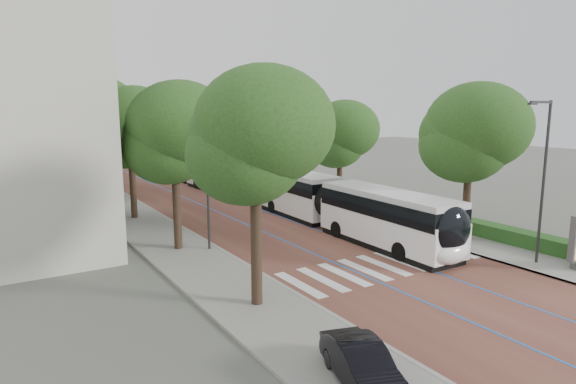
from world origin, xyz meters
TOP-DOWN VIEW (x-y plane):
  - ground at (0.00, 0.00)m, footprint 160.00×160.00m
  - road at (0.00, 40.00)m, footprint 11.00×140.00m
  - sidewalk_left at (-7.50, 40.00)m, footprint 4.00×140.00m
  - sidewalk_right at (7.50, 40.00)m, footprint 4.00×140.00m
  - kerb_left at (-5.60, 40.00)m, footprint 0.20×140.00m
  - kerb_right at (5.60, 40.00)m, footprint 0.20×140.00m
  - zebra_crossing at (0.20, 1.00)m, footprint 10.55×3.60m
  - lane_line_left at (-1.60, 40.00)m, footprint 0.12×126.00m
  - lane_line_right at (1.60, 40.00)m, footprint 0.12×126.00m
  - hedge at (9.10, 0.00)m, footprint 1.20×14.00m
  - streetlight_near at (6.62, -3.00)m, footprint 1.82×0.20m
  - streetlight_far at (6.62, 22.00)m, footprint 1.82×0.20m
  - lamp_post_left at (-6.10, 8.00)m, footprint 0.14×0.14m
  - trees_left at (-7.50, 26.08)m, footprint 6.45×60.36m
  - trees_right at (7.70, 22.43)m, footprint 5.99×47.98m
  - lead_bus at (2.74, 7.17)m, footprint 2.98×18.45m
  - bus_queued_0 at (2.48, 23.72)m, footprint 3.15×12.51m
  - bus_queued_1 at (2.45, 36.72)m, footprint 2.65×12.42m
  - bus_queued_2 at (2.34, 49.44)m, footprint 2.97×12.48m
  - parked_car at (-7.79, -6.61)m, footprint 2.27×3.88m

SIDE VIEW (x-z plane):
  - ground at x=0.00m, z-range 0.00..0.00m
  - road at x=0.00m, z-range 0.00..0.02m
  - lane_line_left at x=-1.60m, z-range 0.02..0.03m
  - lane_line_right at x=1.60m, z-range 0.02..0.03m
  - zebra_crossing at x=0.20m, z-range 0.02..0.03m
  - sidewalk_left at x=-7.50m, z-range 0.00..0.12m
  - sidewalk_right at x=7.50m, z-range 0.00..0.12m
  - kerb_left at x=-5.60m, z-range -0.01..0.13m
  - kerb_right at x=5.60m, z-range -0.01..0.13m
  - hedge at x=9.10m, z-range 0.12..0.92m
  - parked_car at x=-7.79m, z-range 0.12..1.33m
  - bus_queued_0 at x=2.48m, z-range 0.02..3.22m
  - bus_queued_1 at x=2.45m, z-range 0.02..3.22m
  - bus_queued_2 at x=2.34m, z-range 0.02..3.22m
  - lead_bus at x=2.74m, z-range 0.03..3.23m
  - lamp_post_left at x=-6.10m, z-range 0.12..8.12m
  - streetlight_near at x=6.62m, z-range 0.82..8.82m
  - streetlight_far at x=6.62m, z-range 0.82..8.82m
  - trees_right at x=7.70m, z-range 1.50..10.17m
  - trees_left at x=-7.50m, z-range 1.77..11.65m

